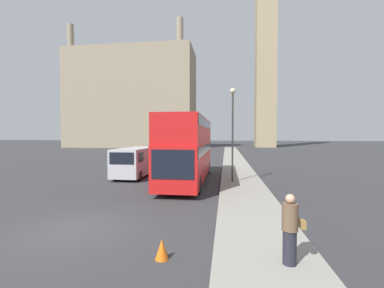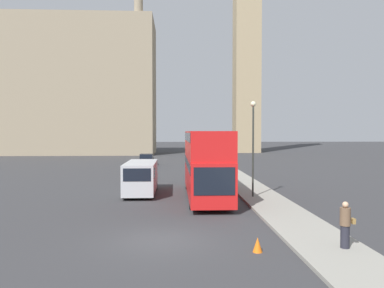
{
  "view_description": "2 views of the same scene",
  "coord_description": "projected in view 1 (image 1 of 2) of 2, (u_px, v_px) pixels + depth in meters",
  "views": [
    {
      "loc": [
        5.34,
        -8.23,
        3.32
      ],
      "look_at": [
        2.82,
        10.72,
        2.66
      ],
      "focal_mm": 24.0,
      "sensor_mm": 36.0,
      "label": 1
    },
    {
      "loc": [
        0.59,
        -15.26,
        4.47
      ],
      "look_at": [
        2.16,
        19.15,
        3.34
      ],
      "focal_mm": 35.0,
      "sensor_mm": 36.0,
      "label": 2
    }
  ],
  "objects": [
    {
      "name": "ground_plane",
      "position": [
        72.0,
        230.0,
        8.97
      ],
      "size": [
        300.0,
        300.0,
        0.0
      ],
      "primitive_type": "plane",
      "color": "#333335"
    },
    {
      "name": "building_block_distant",
      "position": [
        132.0,
        99.0,
        72.14
      ],
      "size": [
        34.57,
        13.61,
        32.62
      ],
      "color": "gray",
      "rests_on": "ground_plane"
    },
    {
      "name": "white_van",
      "position": [
        136.0,
        161.0,
        20.6
      ],
      "size": [
        2.12,
        5.85,
        2.3
      ],
      "color": "#B2B7BC",
      "rests_on": "ground_plane"
    },
    {
      "name": "sidewalk_strip",
      "position": [
        260.0,
        238.0,
        8.13
      ],
      "size": [
        2.84,
        120.0,
        0.15
      ],
      "color": "gray",
      "rests_on": "ground_plane"
    },
    {
      "name": "traffic_cone",
      "position": [
        162.0,
        249.0,
        6.86
      ],
      "size": [
        0.36,
        0.36,
        0.55
      ],
      "color": "orange",
      "rests_on": "ground_plane"
    },
    {
      "name": "parked_sedan",
      "position": [
        175.0,
        151.0,
        43.67
      ],
      "size": [
        1.79,
        4.32,
        1.54
      ],
      "color": "black",
      "rests_on": "ground_plane"
    },
    {
      "name": "clock_tower",
      "position": [
        266.0,
        8.0,
        70.44
      ],
      "size": [
        5.76,
        5.93,
        74.83
      ],
      "color": "tan",
      "rests_on": "ground_plane"
    },
    {
      "name": "street_lamp",
      "position": [
        233.0,
        121.0,
        17.33
      ],
      "size": [
        0.36,
        0.36,
        6.35
      ],
      "color": "#2D332D",
      "rests_on": "sidewalk_strip"
    },
    {
      "name": "pedestrian",
      "position": [
        290.0,
        229.0,
        6.27
      ],
      "size": [
        0.55,
        0.39,
        1.74
      ],
      "color": "#23232D",
      "rests_on": "sidewalk_strip"
    },
    {
      "name": "red_double_decker_bus",
      "position": [
        188.0,
        146.0,
        18.33
      ],
      "size": [
        2.55,
        11.01,
        4.51
      ],
      "color": "red",
      "rests_on": "ground_plane"
    }
  ]
}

